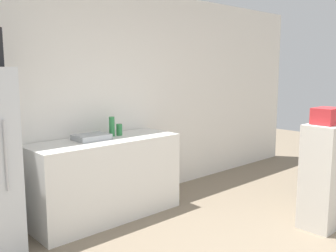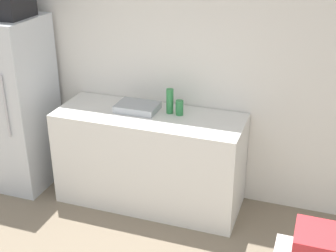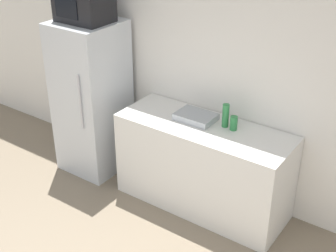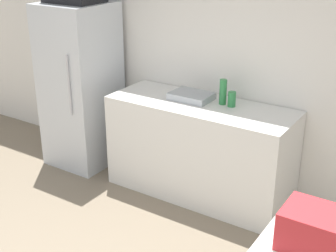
# 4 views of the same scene
# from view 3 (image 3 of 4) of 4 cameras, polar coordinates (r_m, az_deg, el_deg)

# --- Properties ---
(wall_back) EXTENTS (8.00, 0.06, 2.60)m
(wall_back) POSITION_cam_3_polar(r_m,az_deg,el_deg) (4.41, 7.05, 6.60)
(wall_back) COLOR white
(wall_back) RESTS_ON ground_plane
(refrigerator) EXTENTS (0.63, 0.66, 1.65)m
(refrigerator) POSITION_cam_3_polar(r_m,az_deg,el_deg) (5.04, -9.26, 3.38)
(refrigerator) COLOR silver
(refrigerator) RESTS_ON ground_plane
(microwave) EXTENTS (0.52, 0.38, 0.32)m
(microwave) POSITION_cam_3_polar(r_m,az_deg,el_deg) (4.72, -10.21, 14.30)
(microwave) COLOR black
(microwave) RESTS_ON refrigerator
(counter) EXTENTS (1.67, 0.62, 0.88)m
(counter) POSITION_cam_3_polar(r_m,az_deg,el_deg) (4.53, 4.30, -4.90)
(counter) COLOR silver
(counter) RESTS_ON ground_plane
(sink_basin) EXTENTS (0.36, 0.27, 0.06)m
(sink_basin) POSITION_cam_3_polar(r_m,az_deg,el_deg) (4.39, 3.42, 1.14)
(sink_basin) COLOR #9EA3A8
(sink_basin) RESTS_ON counter
(bottle_tall) EXTENTS (0.06, 0.06, 0.22)m
(bottle_tall) POSITION_cam_3_polar(r_m,az_deg,el_deg) (4.26, 7.04, 1.28)
(bottle_tall) COLOR #2D7F42
(bottle_tall) RESTS_ON counter
(bottle_short) EXTENTS (0.07, 0.07, 0.13)m
(bottle_short) POSITION_cam_3_polar(r_m,az_deg,el_deg) (4.23, 8.02, 0.35)
(bottle_short) COLOR #2D7F42
(bottle_short) RESTS_ON counter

